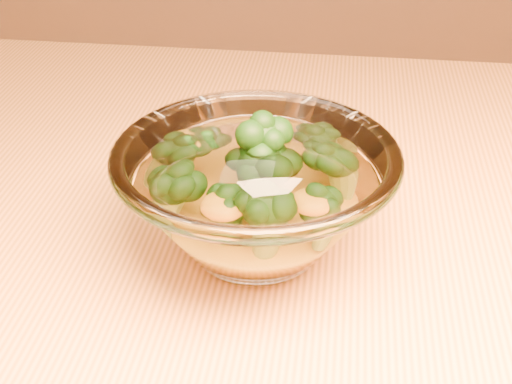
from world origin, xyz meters
TOP-DOWN VIEW (x-y plane):
  - table at (0.00, 0.00)m, footprint 1.20×0.80m
  - glass_bowl at (-0.00, 0.00)m, footprint 0.20×0.20m
  - cheese_sauce at (-0.00, 0.00)m, footprint 0.10×0.10m
  - broccoli_heap at (-0.01, 0.01)m, footprint 0.14×0.13m

SIDE VIEW (x-z plane):
  - table at x=0.00m, z-range 0.28..1.03m
  - cheese_sauce at x=0.00m, z-range 0.76..0.79m
  - glass_bowl at x=0.00m, z-range 0.75..0.84m
  - broccoli_heap at x=-0.01m, z-range 0.77..0.84m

